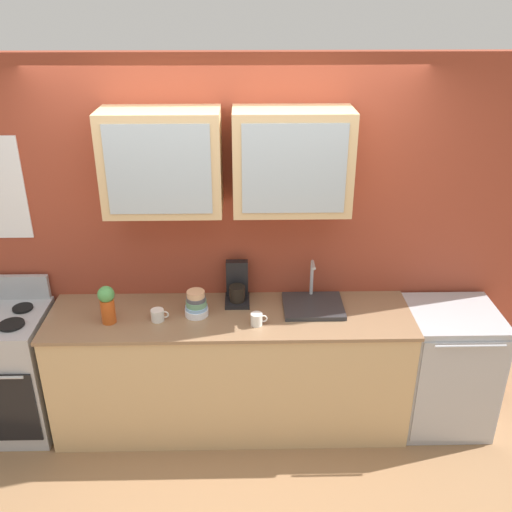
{
  "coord_description": "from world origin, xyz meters",
  "views": [
    {
      "loc": [
        0.11,
        -3.34,
        2.96
      ],
      "look_at": [
        0.18,
        0.0,
        1.36
      ],
      "focal_mm": 40.32,
      "sensor_mm": 36.0,
      "label": 1
    }
  ],
  "objects_px": {
    "dishwasher": "(446,368)",
    "coffee_maker": "(237,287)",
    "stove_range": "(10,372)",
    "bowl_stack": "(196,304)",
    "cup_near_bowls": "(158,315)",
    "cup_near_sink": "(257,319)",
    "vase": "(107,303)",
    "sink_faucet": "(313,305)"
  },
  "relations": [
    {
      "from": "cup_near_bowls",
      "to": "dishwasher",
      "type": "relative_size",
      "value": 0.13
    },
    {
      "from": "bowl_stack",
      "to": "cup_near_bowls",
      "type": "relative_size",
      "value": 1.5
    },
    {
      "from": "bowl_stack",
      "to": "cup_near_sink",
      "type": "height_order",
      "value": "bowl_stack"
    },
    {
      "from": "stove_range",
      "to": "vase",
      "type": "height_order",
      "value": "vase"
    },
    {
      "from": "stove_range",
      "to": "sink_faucet",
      "type": "bearing_deg",
      "value": 2.36
    },
    {
      "from": "bowl_stack",
      "to": "vase",
      "type": "relative_size",
      "value": 0.68
    },
    {
      "from": "stove_range",
      "to": "dishwasher",
      "type": "relative_size",
      "value": 1.2
    },
    {
      "from": "cup_near_sink",
      "to": "dishwasher",
      "type": "xyz_separation_m",
      "value": [
        1.36,
        0.12,
        -0.5
      ]
    },
    {
      "from": "sink_faucet",
      "to": "bowl_stack",
      "type": "bearing_deg",
      "value": -174.34
    },
    {
      "from": "sink_faucet",
      "to": "cup_near_bowls",
      "type": "bearing_deg",
      "value": -172.17
    },
    {
      "from": "stove_range",
      "to": "cup_near_bowls",
      "type": "relative_size",
      "value": 9.17
    },
    {
      "from": "coffee_maker",
      "to": "stove_range",
      "type": "bearing_deg",
      "value": -173.09
    },
    {
      "from": "stove_range",
      "to": "cup_near_sink",
      "type": "bearing_deg",
      "value": -4.08
    },
    {
      "from": "vase",
      "to": "cup_near_sink",
      "type": "xyz_separation_m",
      "value": [
        0.98,
        -0.05,
        -0.1
      ]
    },
    {
      "from": "bowl_stack",
      "to": "stove_range",
      "type": "bearing_deg",
      "value": -179.62
    },
    {
      "from": "bowl_stack",
      "to": "dishwasher",
      "type": "relative_size",
      "value": 0.2
    },
    {
      "from": "cup_near_bowls",
      "to": "vase",
      "type": "bearing_deg",
      "value": -177.23
    },
    {
      "from": "cup_near_sink",
      "to": "stove_range",
      "type": "bearing_deg",
      "value": 175.92
    },
    {
      "from": "stove_range",
      "to": "vase",
      "type": "relative_size",
      "value": 4.13
    },
    {
      "from": "sink_faucet",
      "to": "coffee_maker",
      "type": "bearing_deg",
      "value": 168.49
    },
    {
      "from": "stove_range",
      "to": "dishwasher",
      "type": "bearing_deg",
      "value": -0.08
    },
    {
      "from": "cup_near_sink",
      "to": "dishwasher",
      "type": "bearing_deg",
      "value": 5.04
    },
    {
      "from": "vase",
      "to": "cup_near_sink",
      "type": "bearing_deg",
      "value": -3.05
    },
    {
      "from": "dishwasher",
      "to": "coffee_maker",
      "type": "xyz_separation_m",
      "value": [
        -1.49,
        0.2,
        0.57
      ]
    },
    {
      "from": "cup_near_sink",
      "to": "cup_near_bowls",
      "type": "xyz_separation_m",
      "value": [
        -0.66,
        0.07,
        -0.0
      ]
    },
    {
      "from": "sink_faucet",
      "to": "dishwasher",
      "type": "height_order",
      "value": "sink_faucet"
    },
    {
      "from": "sink_faucet",
      "to": "coffee_maker",
      "type": "distance_m",
      "value": 0.54
    },
    {
      "from": "bowl_stack",
      "to": "cup_near_sink",
      "type": "xyz_separation_m",
      "value": [
        0.4,
        -0.13,
        -0.04
      ]
    },
    {
      "from": "stove_range",
      "to": "sink_faucet",
      "type": "relative_size",
      "value": 2.66
    },
    {
      "from": "vase",
      "to": "cup_near_bowls",
      "type": "bearing_deg",
      "value": 2.77
    },
    {
      "from": "bowl_stack",
      "to": "vase",
      "type": "distance_m",
      "value": 0.58
    },
    {
      "from": "cup_near_bowls",
      "to": "coffee_maker",
      "type": "xyz_separation_m",
      "value": [
        0.53,
        0.25,
        0.07
      ]
    },
    {
      "from": "sink_faucet",
      "to": "bowl_stack",
      "type": "xyz_separation_m",
      "value": [
        -0.8,
        -0.08,
        0.06
      ]
    },
    {
      "from": "stove_range",
      "to": "bowl_stack",
      "type": "xyz_separation_m",
      "value": [
        1.33,
        0.01,
        0.53
      ]
    },
    {
      "from": "bowl_stack",
      "to": "cup_near_bowls",
      "type": "distance_m",
      "value": 0.26
    },
    {
      "from": "stove_range",
      "to": "coffee_maker",
      "type": "height_order",
      "value": "coffee_maker"
    },
    {
      "from": "sink_faucet",
      "to": "cup_near_bowls",
      "type": "xyz_separation_m",
      "value": [
        -1.05,
        -0.14,
        0.02
      ]
    },
    {
      "from": "cup_near_sink",
      "to": "dishwasher",
      "type": "distance_m",
      "value": 1.45
    },
    {
      "from": "bowl_stack",
      "to": "coffee_maker",
      "type": "height_order",
      "value": "coffee_maker"
    },
    {
      "from": "bowl_stack",
      "to": "cup_near_bowls",
      "type": "height_order",
      "value": "bowl_stack"
    },
    {
      "from": "sink_faucet",
      "to": "coffee_maker",
      "type": "relative_size",
      "value": 1.42
    },
    {
      "from": "coffee_maker",
      "to": "bowl_stack",
      "type": "bearing_deg",
      "value": -145.76
    }
  ]
}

